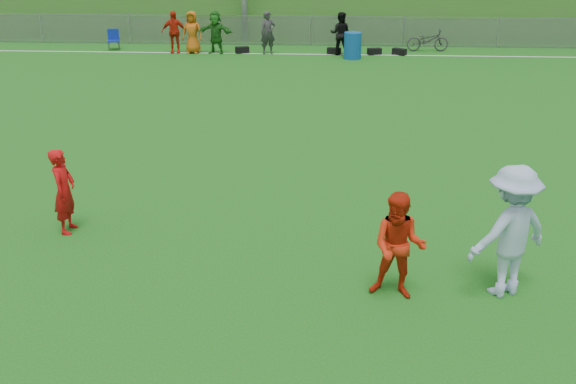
# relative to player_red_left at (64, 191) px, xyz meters

# --- Properties ---
(ground) EXTENTS (120.00, 120.00, 0.00)m
(ground) POSITION_rel_player_red_left_xyz_m (3.74, -1.49, -0.75)
(ground) COLOR #135B13
(ground) RESTS_ON ground
(sideline_far) EXTENTS (60.00, 0.10, 0.01)m
(sideline_far) POSITION_rel_player_red_left_xyz_m (3.74, 16.51, -0.75)
(sideline_far) COLOR white
(sideline_far) RESTS_ON ground
(fence) EXTENTS (58.00, 0.06, 1.30)m
(fence) POSITION_rel_player_red_left_xyz_m (3.74, 18.51, -0.11)
(fence) COLOR gray
(fence) RESTS_ON ground
(spectator_row) EXTENTS (7.78, 0.85, 1.69)m
(spectator_row) POSITION_rel_player_red_left_xyz_m (0.75, 16.51, 0.09)
(spectator_row) COLOR red
(spectator_row) RESTS_ON ground
(gear_bags) EXTENTS (7.05, 0.54, 0.26)m
(gear_bags) POSITION_rel_player_red_left_xyz_m (4.86, 16.61, -0.62)
(gear_bags) COLOR black
(gear_bags) RESTS_ON ground
(player_red_left) EXTENTS (0.36, 0.55, 1.51)m
(player_red_left) POSITION_rel_player_red_left_xyz_m (0.00, 0.00, 0.00)
(player_red_left) COLOR red
(player_red_left) RESTS_ON ground
(player_red_center) EXTENTS (0.90, 0.77, 1.60)m
(player_red_center) POSITION_rel_player_red_left_xyz_m (5.51, -1.79, 0.05)
(player_red_center) COLOR red
(player_red_center) RESTS_ON ground
(player_blue) EXTENTS (1.46, 1.22, 1.97)m
(player_blue) POSITION_rel_player_red_left_xyz_m (7.07, -1.60, 0.23)
(player_blue) COLOR #A4BDE3
(player_blue) RESTS_ON ground
(recycling_bin) EXTENTS (0.77, 0.77, 1.03)m
(recycling_bin) POSITION_rel_player_red_left_xyz_m (5.45, 15.71, -0.24)
(recycling_bin) COLOR #0E4B9E
(recycling_bin) RESTS_ON ground
(camp_chair) EXTENTS (0.57, 0.58, 0.85)m
(camp_chair) POSITION_rel_player_red_left_xyz_m (-4.56, 17.02, -0.50)
(camp_chair) COLOR #0E259B
(camp_chair) RESTS_ON ground
(bicycle) EXTENTS (1.75, 0.67, 0.91)m
(bicycle) POSITION_rel_player_red_left_xyz_m (8.63, 17.51, -0.30)
(bicycle) COLOR #303033
(bicycle) RESTS_ON ground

